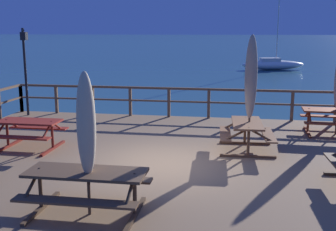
% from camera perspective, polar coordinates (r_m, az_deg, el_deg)
% --- Properties ---
extents(ground_plane, '(600.00, 600.00, 0.00)m').
position_cam_1_polar(ground_plane, '(10.33, -0.77, -9.88)').
color(ground_plane, '#2D5B6B').
extents(wooden_deck, '(13.37, 11.13, 0.64)m').
position_cam_1_polar(wooden_deck, '(10.22, -0.77, -8.21)').
color(wooden_deck, '#846647').
rests_on(wooden_deck, ground).
extents(railing_waterside_far, '(13.17, 0.10, 1.09)m').
position_cam_1_polar(railing_waterside_far, '(15.16, 2.84, 2.45)').
color(railing_waterside_far, brown).
rests_on(railing_waterside_far, wooden_deck).
extents(picnic_table_mid_centre, '(2.08, 1.41, 0.78)m').
position_cam_1_polar(picnic_table_mid_centre, '(7.45, -11.05, -8.91)').
color(picnic_table_mid_centre, brown).
rests_on(picnic_table_mid_centre, wooden_deck).
extents(picnic_table_front_right, '(1.48, 1.70, 0.78)m').
position_cam_1_polar(picnic_table_front_right, '(11.21, 10.68, -1.98)').
color(picnic_table_front_right, brown).
rests_on(picnic_table_front_right, wooden_deck).
extents(picnic_table_back_left, '(1.95, 1.46, 0.78)m').
position_cam_1_polar(picnic_table_back_left, '(13.70, 21.79, -0.11)').
color(picnic_table_back_left, '#993819').
rests_on(picnic_table_back_left, wooden_deck).
extents(picnic_table_mid_left, '(1.65, 1.40, 0.78)m').
position_cam_1_polar(picnic_table_mid_left, '(11.82, -18.36, -1.67)').
color(picnic_table_mid_left, maroon).
rests_on(picnic_table_mid_left, wooden_deck).
extents(patio_umbrella_short_front, '(0.32, 0.32, 2.50)m').
position_cam_1_polar(patio_umbrella_short_front, '(7.09, -11.06, -1.33)').
color(patio_umbrella_short_front, '#4C3828').
rests_on(patio_umbrella_short_front, wooden_deck).
extents(patio_umbrella_tall_back_right, '(0.32, 0.32, 3.03)m').
position_cam_1_polar(patio_umbrella_tall_back_right, '(11.05, 11.23, 5.06)').
color(patio_umbrella_tall_back_right, '#4C3828').
rests_on(patio_umbrella_tall_back_right, wooden_deck).
extents(lamp_post_hooked, '(0.43, 0.61, 3.20)m').
position_cam_1_polar(lamp_post_hooked, '(16.10, -18.89, 7.32)').
color(lamp_post_hooked, black).
rests_on(lamp_post_hooked, wooden_deck).
extents(sailboat_distant, '(6.23, 3.08, 7.72)m').
position_cam_1_polar(sailboat_distant, '(41.58, 14.05, 6.77)').
color(sailboat_distant, white).
rests_on(sailboat_distant, ground).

